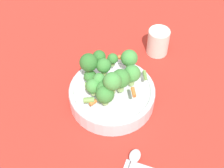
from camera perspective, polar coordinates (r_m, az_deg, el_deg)
The scene contains 5 objects.
ground_plane at distance 0.85m, azimuth 0.00°, elevation -3.07°, with size 3.00×3.00×0.00m, color #B72D23.
bowl at distance 0.83m, azimuth 0.00°, elevation -1.88°, with size 0.23×0.23×0.05m.
pasta_salad at distance 0.77m, azimuth -0.50°, elevation 1.65°, with size 0.17×0.18×0.10m.
cup at distance 0.96m, azimuth 8.44°, elevation 7.75°, with size 0.07×0.07×0.08m.
spoon at distance 0.73m, azimuth 3.38°, elevation -15.00°, with size 0.05×0.16×0.01m.
Camera 1 is at (-0.09, 0.52, 0.66)m, focal length 50.00 mm.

